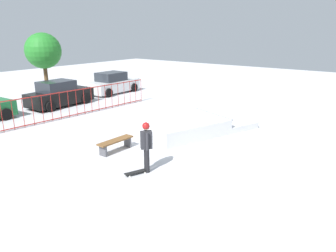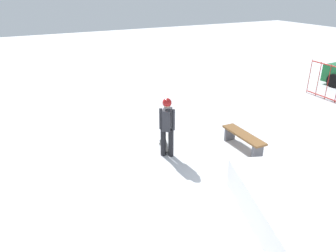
# 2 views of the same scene
# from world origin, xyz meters

# --- Properties ---
(ground_plane) EXTENTS (60.00, 60.00, 0.00)m
(ground_plane) POSITION_xyz_m (0.00, 0.00, 0.00)
(ground_plane) COLOR silver
(skate_ramp) EXTENTS (5.95, 4.23, 0.74)m
(skate_ramp) POSITION_xyz_m (1.55, 0.29, 0.32)
(skate_ramp) COLOR silver
(skate_ramp) RESTS_ON ground
(skater) EXTENTS (0.43, 0.41, 1.73)m
(skater) POSITION_xyz_m (-2.97, -0.84, 1.01)
(skater) COLOR black
(skater) RESTS_ON ground
(skateboard) EXTENTS (0.82, 0.48, 0.09)m
(skateboard) POSITION_xyz_m (-3.39, -0.73, 0.08)
(skateboard) COLOR black
(skateboard) RESTS_ON ground
(perimeter_fence) EXTENTS (10.57, 0.72, 1.50)m
(perimeter_fence) POSITION_xyz_m (0.00, 7.08, 0.77)
(perimeter_fence) COLOR maroon
(perimeter_fence) RESTS_ON ground
(park_bench) EXTENTS (1.61, 0.44, 0.48)m
(park_bench) POSITION_xyz_m (-2.31, 1.34, 0.36)
(park_bench) COLOR brown
(park_bench) RESTS_ON ground
(parked_car_black) EXTENTS (4.17, 2.06, 1.60)m
(parked_car_black) POSITION_xyz_m (1.15, 9.95, 0.72)
(parked_car_black) COLOR black
(parked_car_black) RESTS_ON ground
(parked_car_white) EXTENTS (4.14, 2.00, 1.60)m
(parked_car_white) POSITION_xyz_m (6.15, 10.38, 0.72)
(parked_car_white) COLOR white
(parked_car_white) RESTS_ON ground
(distant_tree) EXTENTS (2.44, 2.44, 4.47)m
(distant_tree) POSITION_xyz_m (2.23, 12.93, 3.23)
(distant_tree) COLOR brown
(distant_tree) RESTS_ON ground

